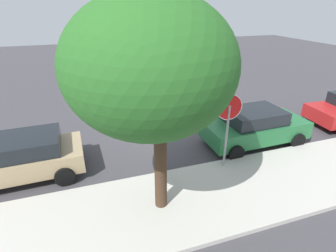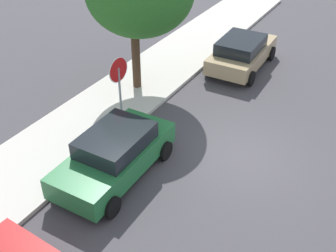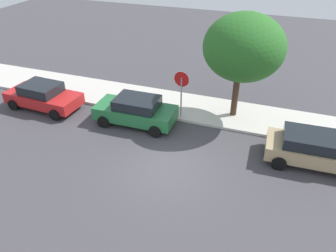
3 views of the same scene
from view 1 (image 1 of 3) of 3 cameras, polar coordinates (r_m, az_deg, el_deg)
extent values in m
plane|color=#423F44|center=(12.83, 0.02, 0.45)|extent=(60.00, 60.00, 0.00)
cube|color=beige|center=(8.55, 12.04, -14.01)|extent=(32.00, 3.18, 0.14)
cylinder|color=gray|center=(9.10, 12.54, -2.71)|extent=(0.08, 0.08, 2.44)
cylinder|color=white|center=(8.64, 13.25, 3.96)|extent=(0.88, 0.09, 0.88)
cylinder|color=red|center=(8.64, 13.25, 3.96)|extent=(0.82, 0.10, 0.83)
cube|color=#236B38|center=(11.41, 18.33, -0.64)|extent=(4.29, 1.91, 0.69)
cube|color=black|center=(11.10, 18.25, 2.09)|extent=(2.27, 1.65, 0.52)
cylinder|color=black|center=(10.13, 14.52, -5.69)|extent=(0.64, 0.23, 0.64)
cylinder|color=black|center=(11.49, 9.62, -1.30)|extent=(0.64, 0.23, 0.64)
cylinder|color=black|center=(11.87, 26.33, -2.86)|extent=(0.64, 0.23, 0.64)
cylinder|color=black|center=(13.05, 20.88, 0.67)|extent=(0.64, 0.23, 0.64)
cube|color=tan|center=(10.09, -29.90, -6.69)|extent=(4.21, 2.02, 0.65)
cube|color=black|center=(9.76, -28.99, -3.55)|extent=(2.29, 1.73, 0.52)
cylinder|color=black|center=(9.24, -21.55, -10.14)|extent=(0.65, 0.24, 0.64)
cylinder|color=black|center=(10.86, -21.65, -4.56)|extent=(0.65, 0.24, 0.64)
cylinder|color=black|center=(15.11, 28.88, 2.43)|extent=(0.65, 0.25, 0.64)
cylinder|color=#422D1E|center=(7.12, -1.62, -9.17)|extent=(0.34, 0.34, 2.76)
ellipsoid|color=#286623|center=(6.16, -3.91, 12.67)|extent=(4.05, 4.05, 3.35)
camera|label=2|loc=(20.59, 30.31, 31.65)|focal=45.00mm
camera|label=3|loc=(22.08, -22.83, 34.05)|focal=35.00mm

